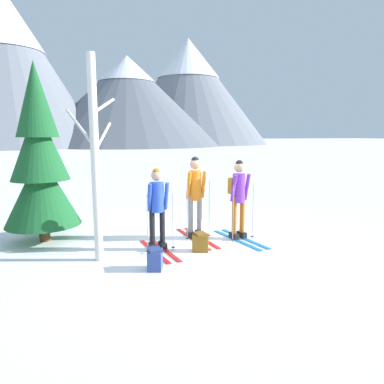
{
  "coord_description": "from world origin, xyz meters",
  "views": [
    {
      "loc": [
        -2.5,
        -6.98,
        2.33
      ],
      "look_at": [
        0.14,
        0.42,
        1.05
      ],
      "focal_mm": 32.81,
      "sensor_mm": 36.0,
      "label": 1
    }
  ],
  "objects_px": {
    "birch_tree_tall": "(95,158)",
    "backpack_on_snow_beside": "(155,259)",
    "skier_in_blue": "(157,206)",
    "skier_in_orange": "(195,193)",
    "skier_in_purple": "(238,195)",
    "backpack_on_snow_front": "(200,242)",
    "pine_tree_near": "(40,162)"
  },
  "relations": [
    {
      "from": "skier_in_orange",
      "to": "skier_in_purple",
      "type": "xyz_separation_m",
      "value": [
        0.88,
        -0.4,
        -0.02
      ]
    },
    {
      "from": "pine_tree_near",
      "to": "backpack_on_snow_front",
      "type": "distance_m",
      "value": 3.85
    },
    {
      "from": "skier_in_blue",
      "to": "backpack_on_snow_front",
      "type": "height_order",
      "value": "skier_in_blue"
    },
    {
      "from": "skier_in_purple",
      "to": "backpack_on_snow_front",
      "type": "distance_m",
      "value": 1.48
    },
    {
      "from": "birch_tree_tall",
      "to": "backpack_on_snow_beside",
      "type": "bearing_deg",
      "value": -43.08
    },
    {
      "from": "skier_in_orange",
      "to": "backpack_on_snow_beside",
      "type": "height_order",
      "value": "skier_in_orange"
    },
    {
      "from": "skier_in_orange",
      "to": "birch_tree_tall",
      "type": "height_order",
      "value": "birch_tree_tall"
    },
    {
      "from": "skier_in_blue",
      "to": "skier_in_purple",
      "type": "xyz_separation_m",
      "value": [
        1.9,
        0.16,
        0.1
      ]
    },
    {
      "from": "skier_in_blue",
      "to": "skier_in_orange",
      "type": "bearing_deg",
      "value": 28.53
    },
    {
      "from": "skier_in_blue",
      "to": "birch_tree_tall",
      "type": "distance_m",
      "value": 1.56
    },
    {
      "from": "skier_in_purple",
      "to": "backpack_on_snow_front",
      "type": "xyz_separation_m",
      "value": [
        -1.11,
        -0.53,
        -0.83
      ]
    },
    {
      "from": "skier_in_blue",
      "to": "backpack_on_snow_front",
      "type": "bearing_deg",
      "value": -25.2
    },
    {
      "from": "skier_in_purple",
      "to": "backpack_on_snow_beside",
      "type": "bearing_deg",
      "value": -151.81
    },
    {
      "from": "skier_in_orange",
      "to": "pine_tree_near",
      "type": "bearing_deg",
      "value": 164.78
    },
    {
      "from": "backpack_on_snow_front",
      "to": "backpack_on_snow_beside",
      "type": "xyz_separation_m",
      "value": [
        -1.1,
        -0.65,
        0.0
      ]
    },
    {
      "from": "skier_in_orange",
      "to": "pine_tree_near",
      "type": "xyz_separation_m",
      "value": [
        -3.24,
        0.88,
        0.73
      ]
    },
    {
      "from": "skier_in_blue",
      "to": "backpack_on_snow_beside",
      "type": "height_order",
      "value": "skier_in_blue"
    },
    {
      "from": "birch_tree_tall",
      "to": "skier_in_orange",
      "type": "bearing_deg",
      "value": 18.94
    },
    {
      "from": "skier_in_blue",
      "to": "backpack_on_snow_beside",
      "type": "distance_m",
      "value": 1.3
    },
    {
      "from": "skier_in_orange",
      "to": "skier_in_purple",
      "type": "distance_m",
      "value": 0.97
    },
    {
      "from": "skier_in_orange",
      "to": "pine_tree_near",
      "type": "distance_m",
      "value": 3.44
    },
    {
      "from": "pine_tree_near",
      "to": "birch_tree_tall",
      "type": "bearing_deg",
      "value": -57.83
    },
    {
      "from": "skier_in_orange",
      "to": "backpack_on_snow_front",
      "type": "bearing_deg",
      "value": -103.8
    },
    {
      "from": "pine_tree_near",
      "to": "backpack_on_snow_front",
      "type": "bearing_deg",
      "value": -31.02
    },
    {
      "from": "skier_in_orange",
      "to": "pine_tree_near",
      "type": "relative_size",
      "value": 0.48
    },
    {
      "from": "skier_in_blue",
      "to": "backpack_on_snow_front",
      "type": "relative_size",
      "value": 4.3
    },
    {
      "from": "skier_in_purple",
      "to": "backpack_on_snow_beside",
      "type": "xyz_separation_m",
      "value": [
        -2.21,
        -1.18,
        -0.83
      ]
    },
    {
      "from": "backpack_on_snow_front",
      "to": "backpack_on_snow_beside",
      "type": "height_order",
      "value": "same"
    },
    {
      "from": "backpack_on_snow_front",
      "to": "backpack_on_snow_beside",
      "type": "bearing_deg",
      "value": -149.28
    },
    {
      "from": "skier_in_orange",
      "to": "birch_tree_tall",
      "type": "bearing_deg",
      "value": -161.06
    },
    {
      "from": "skier_in_blue",
      "to": "birch_tree_tall",
      "type": "bearing_deg",
      "value": -170.33
    },
    {
      "from": "skier_in_blue",
      "to": "birch_tree_tall",
      "type": "height_order",
      "value": "birch_tree_tall"
    }
  ]
}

